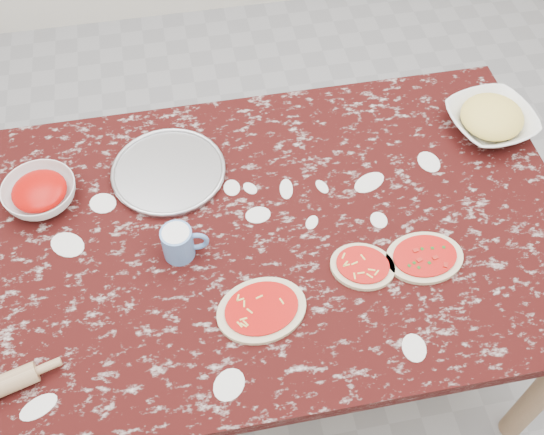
{
  "coord_description": "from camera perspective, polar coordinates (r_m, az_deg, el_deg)",
  "views": [
    {
      "loc": [
        -0.18,
        -0.95,
        2.12
      ],
      "look_at": [
        0.0,
        0.0,
        0.8
      ],
      "focal_mm": 42.3,
      "sensor_mm": 36.0,
      "label": 1
    }
  ],
  "objects": [
    {
      "name": "pizza_tray",
      "position": [
        1.81,
        -9.19,
        4.01
      ],
      "size": [
        0.34,
        0.34,
        0.01
      ],
      "primitive_type": "cylinder",
      "rotation": [
        0.0,
        0.0,
        0.09
      ],
      "color": "#B2B2B7",
      "rests_on": "worktable"
    },
    {
      "name": "pizza_left",
      "position": [
        1.54,
        -0.93,
        -8.21
      ],
      "size": [
        0.25,
        0.21,
        0.02
      ],
      "color": "beige",
      "rests_on": "worktable"
    },
    {
      "name": "cheese_bowl",
      "position": [
        1.99,
        18.86,
        8.13
      ],
      "size": [
        0.28,
        0.28,
        0.06
      ],
      "primitive_type": "imported",
      "rotation": [
        0.0,
        0.0,
        0.17
      ],
      "color": "white",
      "rests_on": "worktable"
    },
    {
      "name": "pizza_right",
      "position": [
        1.66,
        13.4,
        -3.47
      ],
      "size": [
        0.2,
        0.15,
        0.02
      ],
      "color": "beige",
      "rests_on": "worktable"
    },
    {
      "name": "ground",
      "position": [
        2.33,
        0.0,
        -11.68
      ],
      "size": [
        4.0,
        4.0,
        0.0
      ],
      "primitive_type": "plane",
      "color": "gray"
    },
    {
      "name": "pizza_mid",
      "position": [
        1.62,
        8.06,
        -4.31
      ],
      "size": [
        0.2,
        0.19,
        0.02
      ],
      "color": "beige",
      "rests_on": "worktable"
    },
    {
      "name": "flour_mug",
      "position": [
        1.61,
        -8.26,
        -2.23
      ],
      "size": [
        0.12,
        0.08,
        0.09
      ],
      "color": "#5782C1",
      "rests_on": "worktable"
    },
    {
      "name": "sauce_bowl",
      "position": [
        1.82,
        -19.9,
        2.0
      ],
      "size": [
        0.24,
        0.24,
        0.06
      ],
      "primitive_type": "imported",
      "rotation": [
        0.0,
        0.0,
        -0.28
      ],
      "color": "white",
      "rests_on": "worktable"
    },
    {
      "name": "worktable",
      "position": [
        1.75,
        0.0,
        -2.57
      ],
      "size": [
        1.6,
        1.0,
        0.75
      ],
      "color": "black",
      "rests_on": "ground"
    }
  ]
}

